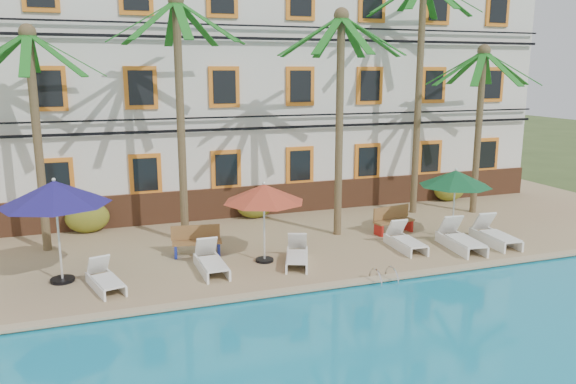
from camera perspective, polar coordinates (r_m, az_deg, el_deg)
name	(u,v)px	position (r m, az deg, el deg)	size (l,w,h in m)	color
ground	(336,281)	(16.15, 4.88, -8.99)	(100.00, 100.00, 0.00)	#384C23
pool_deck	(280,231)	(20.53, -0.84, -3.93)	(30.00, 12.00, 0.25)	tan
pool_coping	(350,283)	(15.29, 6.29, -9.14)	(30.00, 0.35, 0.06)	tan
hotel_building	(242,82)	(24.51, -4.65, 11.09)	(25.40, 6.44, 10.22)	silver
palm_a	(34,107)	(18.75, -24.37, 7.89)	(4.31, 4.31, 6.95)	brown
palm_b	(179,86)	(18.35, -10.99, 10.51)	(4.31, 4.31, 7.95)	brown
palm_c	(340,92)	(18.94, 5.30, 10.07)	(4.31, 4.31, 7.59)	brown
palm_d	(420,65)	(22.53, 13.26, 12.45)	(4.31, 4.31, 9.18)	brown
palm_e	(480,105)	(23.27, 18.94, 8.40)	(4.31, 4.31, 6.58)	brown
shrub_left	(87,217)	(20.92, -19.71, -2.44)	(1.50, 0.90, 1.10)	#275317
shrub_mid	(255,204)	(21.71, -3.36, -1.22)	(1.50, 0.90, 1.10)	#275317
shrub_right	(449,189)	(25.53, 16.08, 0.34)	(1.50, 0.90, 1.10)	#275317
umbrella_blue	(55,193)	(15.88, -22.60, -0.12)	(2.87, 2.87, 2.86)	black
umbrella_red	(264,194)	(16.37, -2.46, -0.17)	(2.43, 2.43, 2.43)	black
umbrella_green	(455,179)	(19.53, 16.65, 1.31)	(2.42, 2.42, 2.42)	black
lounger_a	(105,279)	(15.56, -18.09, -8.42)	(1.01, 1.77, 0.79)	white
lounger_b	(211,262)	(16.16, -7.84, -7.02)	(0.71, 1.88, 0.88)	white
lounger_c	(297,255)	(16.62, 0.92, -6.42)	(1.22, 1.87, 0.83)	white
lounger_d	(405,240)	(18.38, 11.80, -4.82)	(0.72, 1.84, 0.86)	white
lounger_e	(460,239)	(18.82, 17.10, -4.60)	(0.96, 2.13, 0.97)	white
lounger_f	(494,235)	(19.71, 20.24, -4.09)	(0.88, 2.05, 0.94)	white
bench_left	(197,240)	(17.56, -9.24, -4.88)	(1.55, 0.68, 0.93)	olive
bench_right	(393,220)	(20.05, 10.57, -2.78)	(1.55, 0.70, 0.93)	olive
pool_ladder	(384,281)	(15.64, 9.69, -8.87)	(0.54, 0.74, 0.74)	silver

